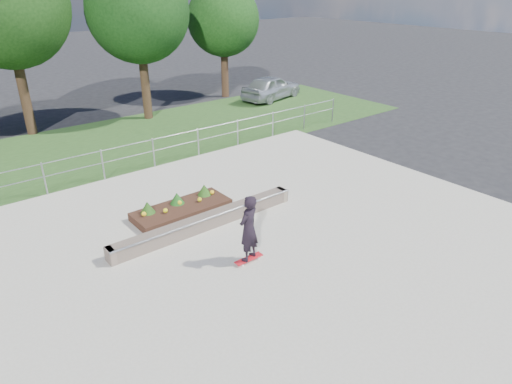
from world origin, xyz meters
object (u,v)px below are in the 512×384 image
(planter_bed, at_px, (181,207))
(skateboarder, at_px, (249,229))
(parked_car, at_px, (271,87))
(grind_ledge, at_px, (207,221))

(planter_bed, bearing_deg, skateboarder, -90.10)
(planter_bed, relative_size, skateboarder, 1.62)
(skateboarder, height_order, parked_car, skateboarder)
(skateboarder, bearing_deg, grind_ledge, 86.55)
(grind_ledge, relative_size, planter_bed, 2.00)
(planter_bed, distance_m, parked_car, 15.32)
(grind_ledge, xyz_separation_m, parked_car, (11.78, 10.91, 0.46))
(planter_bed, xyz_separation_m, parked_car, (11.90, 9.64, 0.48))
(skateboarder, relative_size, parked_car, 0.43)
(planter_bed, height_order, skateboarder, skateboarder)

